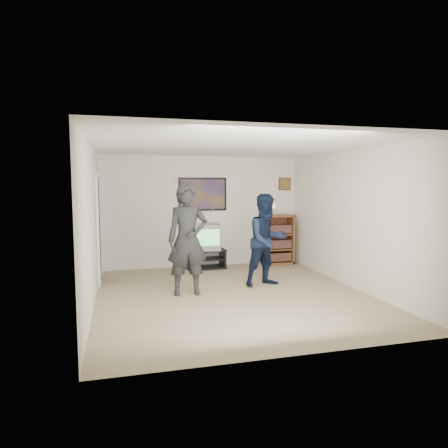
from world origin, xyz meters
name	(u,v)px	position (x,y,z in m)	size (l,w,h in m)	color
room_shell	(228,220)	(0.00, 0.35, 1.25)	(4.51, 5.00, 2.51)	#93825D
media_stand	(206,259)	(0.01, 2.23, 0.21)	(0.87, 0.51, 0.43)	black
crt_television	(205,237)	(-0.01, 2.23, 0.71)	(0.67, 0.57, 0.57)	gray
bookshelf	(277,240)	(1.75, 2.28, 0.58)	(0.71, 0.40, 1.16)	brown
table_lamp	(271,208)	(1.57, 2.26, 1.33)	(0.21, 0.21, 0.34)	beige
person_tall	(188,240)	(-0.73, 0.25, 0.94)	(0.69, 0.45, 1.88)	#242426
person_short	(267,240)	(0.79, 0.47, 0.85)	(0.83, 0.65, 1.70)	black
controller_left	(188,219)	(-0.68, 0.46, 1.27)	(0.04, 0.13, 0.04)	white
controller_right	(265,233)	(0.84, 0.69, 0.95)	(0.04, 0.13, 0.04)	white
poster	(203,194)	(0.00, 2.48, 1.65)	(1.10, 0.03, 0.75)	black
air_vent	(178,181)	(-0.55, 2.48, 1.95)	(0.28, 0.02, 0.14)	white
small_picture	(285,184)	(2.00, 2.48, 1.88)	(0.30, 0.03, 0.30)	#422015
doorway	(98,230)	(-2.23, 1.60, 1.00)	(0.03, 0.85, 2.00)	black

